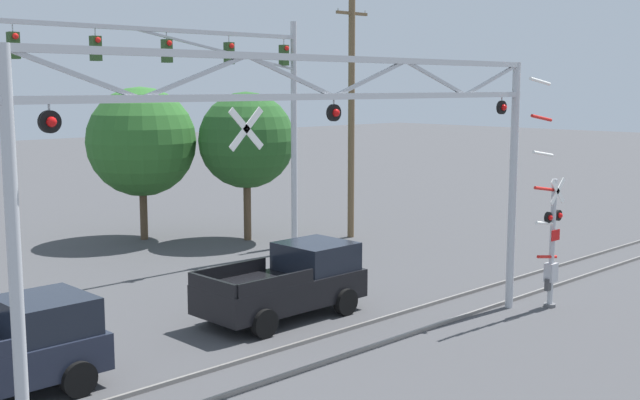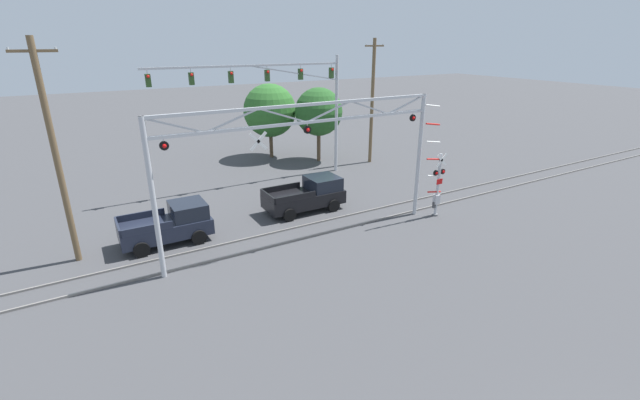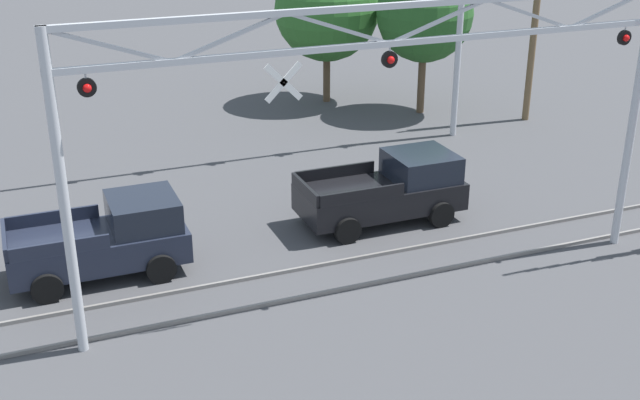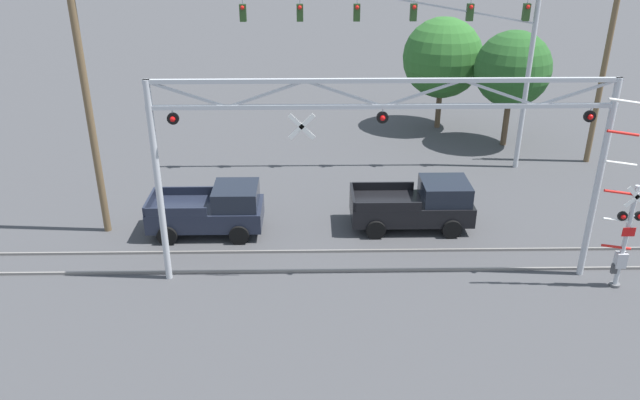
% 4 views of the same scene
% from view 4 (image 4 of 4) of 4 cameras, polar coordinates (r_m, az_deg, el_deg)
% --- Properties ---
extents(rail_track_near, '(80.00, 0.08, 0.10)m').
position_cam_4_polar(rail_track_near, '(22.86, 5.03, -6.42)').
color(rail_track_near, gray).
rests_on(rail_track_near, ground_plane).
extents(rail_track_far, '(80.00, 0.08, 0.10)m').
position_cam_4_polar(rail_track_far, '(24.09, 4.69, -4.65)').
color(rail_track_far, gray).
rests_on(rail_track_far, ground_plane).
extents(crossing_gantry, '(15.00, 0.27, 7.18)m').
position_cam_4_polar(crossing_gantry, '(20.42, 5.59, 5.38)').
color(crossing_gantry, '#B7BABF').
rests_on(crossing_gantry, ground_plane).
extents(crossing_signal_mast, '(1.97, 0.35, 6.76)m').
position_cam_4_polar(crossing_signal_mast, '(23.25, 26.01, -2.62)').
color(crossing_signal_mast, '#B7BABF').
rests_on(crossing_signal_mast, ground_plane).
extents(traffic_signal_span, '(14.14, 0.39, 8.95)m').
position_cam_4_polar(traffic_signal_span, '(30.65, 11.75, 14.28)').
color(traffic_signal_span, '#B7BABF').
rests_on(traffic_signal_span, ground_plane).
extents(pickup_truck_lead, '(4.90, 2.35, 2.00)m').
position_cam_4_polar(pickup_truck_lead, '(25.83, 8.96, -0.42)').
color(pickup_truck_lead, black).
rests_on(pickup_truck_lead, ground_plane).
extents(pickup_truck_following, '(4.53, 2.35, 2.00)m').
position_cam_4_polar(pickup_truck_following, '(25.44, -9.77, -0.90)').
color(pickup_truck_following, '#1E2333').
rests_on(pickup_truck_following, ground_plane).
extents(utility_pole_left, '(1.80, 0.28, 10.15)m').
position_cam_4_polar(utility_pole_left, '(25.19, -20.43, 7.99)').
color(utility_pole_left, brown).
rests_on(utility_pole_left, ground_plane).
extents(utility_pole_right, '(1.80, 0.28, 10.14)m').
position_cam_4_polar(utility_pole_right, '(34.12, 24.63, 11.43)').
color(utility_pole_right, brown).
rests_on(utility_pole_right, ground_plane).
extents(background_tree_beyond_span, '(4.62, 4.62, 6.50)m').
position_cam_4_polar(background_tree_beyond_span, '(37.60, 11.15, 12.63)').
color(background_tree_beyond_span, brown).
rests_on(background_tree_beyond_span, ground_plane).
extents(background_tree_far_left_verge, '(4.05, 4.05, 6.29)m').
position_cam_4_polar(background_tree_far_left_verge, '(35.38, 17.21, 11.36)').
color(background_tree_far_left_verge, brown).
rests_on(background_tree_far_left_verge, ground_plane).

